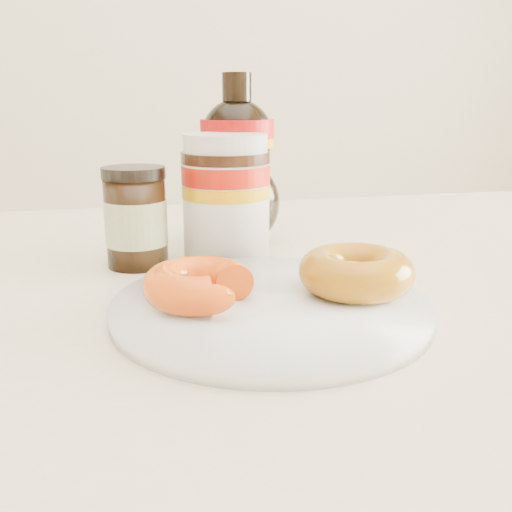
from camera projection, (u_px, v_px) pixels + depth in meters
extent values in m
cube|color=beige|center=(269.00, 310.00, 0.52)|extent=(1.40, 0.90, 0.04)
cylinder|color=white|center=(270.00, 307.00, 0.46)|extent=(0.25, 0.25, 0.01)
torus|color=white|center=(270.00, 305.00, 0.46)|extent=(0.25, 0.25, 0.01)
torus|color=#DB4A0C|center=(199.00, 284.00, 0.44)|extent=(0.09, 0.09, 0.03)
torus|color=#9E5E0A|center=(356.00, 272.00, 0.47)|extent=(0.10, 0.10, 0.03)
cylinder|color=white|center=(226.00, 207.00, 0.61)|extent=(0.09, 0.09, 0.11)
cylinder|color=#921005|center=(226.00, 174.00, 0.60)|extent=(0.09, 0.09, 0.02)
cylinder|color=#D89905|center=(226.00, 191.00, 0.61)|extent=(0.09, 0.09, 0.01)
cylinder|color=black|center=(226.00, 157.00, 0.60)|extent=(0.09, 0.09, 0.01)
cylinder|color=white|center=(225.00, 145.00, 0.59)|extent=(0.09, 0.09, 0.02)
cylinder|color=black|center=(136.00, 222.00, 0.58)|extent=(0.06, 0.06, 0.09)
cylinder|color=beige|center=(136.00, 222.00, 0.58)|extent=(0.06, 0.06, 0.05)
cylinder|color=black|center=(133.00, 173.00, 0.57)|extent=(0.06, 0.06, 0.01)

